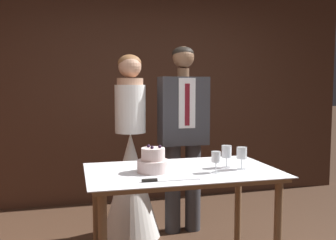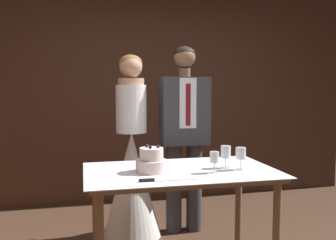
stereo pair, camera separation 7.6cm
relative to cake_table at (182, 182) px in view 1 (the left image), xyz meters
name	(u,v)px [view 1 (the left image)]	position (x,y,z in m)	size (l,w,h in m)	color
wall_back	(146,95)	(0.11, 1.95, 0.59)	(5.24, 0.12, 2.58)	#472B1E
cake_table	(182,182)	(0.00, 0.00, 0.00)	(1.37, 0.83, 0.79)	brown
tiered_cake	(153,162)	(-0.22, -0.02, 0.17)	(0.22, 0.22, 0.19)	beige
cake_knife	(160,180)	(-0.23, -0.28, 0.10)	(0.38, 0.03, 0.02)	silver
wine_glass_near	(227,153)	(0.34, -0.01, 0.20)	(0.07, 0.07, 0.17)	silver
wine_glass_middle	(216,158)	(0.21, -0.14, 0.20)	(0.07, 0.07, 0.15)	silver
wine_glass_far	(242,154)	(0.43, -0.09, 0.21)	(0.07, 0.07, 0.16)	silver
bride	(131,170)	(-0.25, 0.82, -0.08)	(0.54, 0.54, 1.68)	white
groom	(183,129)	(0.25, 0.81, 0.29)	(0.45, 0.25, 1.76)	#38383D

